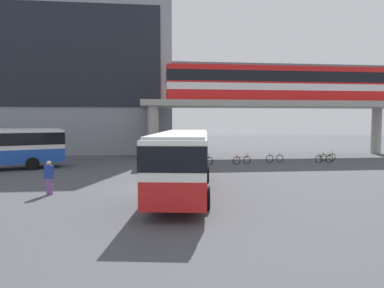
{
  "coord_description": "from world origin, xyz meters",
  "views": [
    {
      "loc": [
        0.31,
        -18.84,
        3.79
      ],
      "look_at": [
        2.87,
        4.44,
        2.2
      ],
      "focal_mm": 31.25,
      "sensor_mm": 36.0,
      "label": 1
    }
  ],
  "objects_px": {
    "pedestrian_by_bike_rack": "(49,179)",
    "train": "(285,83)",
    "bicycle_orange": "(328,157)",
    "station_building": "(67,71)",
    "bicycle_silver": "(275,158)",
    "bicycle_red": "(242,160)",
    "bicycle_black": "(204,161)",
    "bicycle_green": "(324,159)",
    "bus_main": "(183,156)"
  },
  "relations": [
    {
      "from": "station_building",
      "to": "bicycle_red",
      "type": "distance_m",
      "value": 25.25
    },
    {
      "from": "bicycle_silver",
      "to": "pedestrian_by_bike_rack",
      "type": "bearing_deg",
      "value": -143.96
    },
    {
      "from": "station_building",
      "to": "bicycle_orange",
      "type": "height_order",
      "value": "station_building"
    },
    {
      "from": "bus_main",
      "to": "bicycle_orange",
      "type": "height_order",
      "value": "bus_main"
    },
    {
      "from": "train",
      "to": "bicycle_silver",
      "type": "xyz_separation_m",
      "value": [
        -2.83,
        -5.09,
        -7.51
      ]
    },
    {
      "from": "bicycle_orange",
      "to": "bus_main",
      "type": "bearing_deg",
      "value": -139.24
    },
    {
      "from": "bicycle_orange",
      "to": "bicycle_silver",
      "type": "distance_m",
      "value": 5.48
    },
    {
      "from": "station_building",
      "to": "bicycle_green",
      "type": "bearing_deg",
      "value": -28.75
    },
    {
      "from": "bicycle_black",
      "to": "bicycle_orange",
      "type": "bearing_deg",
      "value": 8.74
    },
    {
      "from": "bicycle_green",
      "to": "bicycle_orange",
      "type": "bearing_deg",
      "value": 51.68
    },
    {
      "from": "bicycle_orange",
      "to": "bicycle_silver",
      "type": "bearing_deg",
      "value": -174.59
    },
    {
      "from": "station_building",
      "to": "bus_main",
      "type": "relative_size",
      "value": 2.25
    },
    {
      "from": "station_building",
      "to": "train",
      "type": "height_order",
      "value": "station_building"
    },
    {
      "from": "bus_main",
      "to": "station_building",
      "type": "bearing_deg",
      "value": 115.34
    },
    {
      "from": "bicycle_green",
      "to": "bicycle_black",
      "type": "height_order",
      "value": "same"
    },
    {
      "from": "bicycle_orange",
      "to": "bicycle_green",
      "type": "xyz_separation_m",
      "value": [
        -1.13,
        -1.42,
        0.0
      ]
    },
    {
      "from": "bicycle_silver",
      "to": "bicycle_red",
      "type": "distance_m",
      "value": 3.47
    },
    {
      "from": "station_building",
      "to": "bicycle_green",
      "type": "distance_m",
      "value": 31.31
    },
    {
      "from": "bus_main",
      "to": "bicycle_silver",
      "type": "distance_m",
      "value": 15.76
    },
    {
      "from": "bicycle_orange",
      "to": "train",
      "type": "bearing_deg",
      "value": 119.89
    },
    {
      "from": "bus_main",
      "to": "bicycle_silver",
      "type": "bearing_deg",
      "value": 52.44
    },
    {
      "from": "bicycle_silver",
      "to": "bicycle_black",
      "type": "distance_m",
      "value": 7.0
    },
    {
      "from": "bicycle_red",
      "to": "pedestrian_by_bike_rack",
      "type": "height_order",
      "value": "pedestrian_by_bike_rack"
    },
    {
      "from": "station_building",
      "to": "pedestrian_by_bike_rack",
      "type": "distance_m",
      "value": 27.51
    },
    {
      "from": "bicycle_green",
      "to": "bicycle_silver",
      "type": "height_order",
      "value": "same"
    },
    {
      "from": "bicycle_red",
      "to": "pedestrian_by_bike_rack",
      "type": "distance_m",
      "value": 17.16
    },
    {
      "from": "bicycle_green",
      "to": "bicycle_red",
      "type": "xyz_separation_m",
      "value": [
        -7.69,
        0.02,
        0.0
      ]
    },
    {
      "from": "bicycle_orange",
      "to": "bicycle_silver",
      "type": "height_order",
      "value": "same"
    },
    {
      "from": "bicycle_black",
      "to": "train",
      "type": "bearing_deg",
      "value": 33.68
    },
    {
      "from": "station_building",
      "to": "bicycle_silver",
      "type": "height_order",
      "value": "station_building"
    },
    {
      "from": "train",
      "to": "bicycle_green",
      "type": "bearing_deg",
      "value": -75.94
    },
    {
      "from": "bicycle_orange",
      "to": "pedestrian_by_bike_rack",
      "type": "height_order",
      "value": "pedestrian_by_bike_rack"
    },
    {
      "from": "bicycle_silver",
      "to": "bicycle_black",
      "type": "relative_size",
      "value": 1.02
    },
    {
      "from": "pedestrian_by_bike_rack",
      "to": "train",
      "type": "bearing_deg",
      "value": 41.49
    },
    {
      "from": "station_building",
      "to": "pedestrian_by_bike_rack",
      "type": "xyz_separation_m",
      "value": [
        5.35,
        -25.4,
        -9.14
      ]
    },
    {
      "from": "bicycle_black",
      "to": "bicycle_red",
      "type": "bearing_deg",
      "value": 7.95
    },
    {
      "from": "station_building",
      "to": "bicycle_red",
      "type": "relative_size",
      "value": 14.65
    },
    {
      "from": "bicycle_orange",
      "to": "station_building",
      "type": "bearing_deg",
      "value": 154.65
    },
    {
      "from": "bicycle_green",
      "to": "bicycle_red",
      "type": "distance_m",
      "value": 7.69
    },
    {
      "from": "pedestrian_by_bike_rack",
      "to": "bicycle_black",
      "type": "bearing_deg",
      "value": 47.86
    },
    {
      "from": "bicycle_silver",
      "to": "bicycle_red",
      "type": "height_order",
      "value": "same"
    },
    {
      "from": "station_building",
      "to": "bicycle_red",
      "type": "bearing_deg",
      "value": -37.82
    },
    {
      "from": "bicycle_red",
      "to": "pedestrian_by_bike_rack",
      "type": "xyz_separation_m",
      "value": [
        -13.1,
        -11.08,
        0.47
      ]
    },
    {
      "from": "station_building",
      "to": "bicycle_green",
      "type": "height_order",
      "value": "station_building"
    },
    {
      "from": "station_building",
      "to": "pedestrian_by_bike_rack",
      "type": "bearing_deg",
      "value": -78.11
    },
    {
      "from": "train",
      "to": "bicycle_orange",
      "type": "height_order",
      "value": "train"
    },
    {
      "from": "bicycle_silver",
      "to": "bicycle_red",
      "type": "bearing_deg",
      "value": -165.18
    },
    {
      "from": "station_building",
      "to": "bicycle_green",
      "type": "xyz_separation_m",
      "value": [
        26.13,
        -14.34,
        -9.61
      ]
    },
    {
      "from": "bicycle_green",
      "to": "pedestrian_by_bike_rack",
      "type": "relative_size",
      "value": 1.02
    },
    {
      "from": "bicycle_red",
      "to": "bicycle_silver",
      "type": "bearing_deg",
      "value": 14.82
    }
  ]
}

